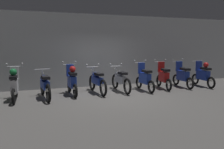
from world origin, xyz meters
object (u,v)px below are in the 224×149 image
(motorbike_slot_9, at_px, (203,74))
(motorbike_slot_5, at_px, (121,80))
(motorbike_slot_8, at_px, (182,76))
(motorbike_slot_4, at_px, (97,81))
(motorbike_slot_6, at_px, (144,78))
(motorbike_slot_2, at_px, (45,85))
(motorbike_slot_7, at_px, (163,77))
(motorbike_slot_1, at_px, (14,84))
(motorbike_slot_3, at_px, (72,80))

(motorbike_slot_9, bearing_deg, motorbike_slot_5, 177.35)
(motorbike_slot_5, xyz_separation_m, motorbike_slot_8, (3.06, -0.02, 0.04))
(motorbike_slot_4, distance_m, motorbike_slot_6, 2.05)
(motorbike_slot_2, xyz_separation_m, motorbike_slot_7, (5.10, 0.25, 0.04))
(motorbike_slot_1, xyz_separation_m, motorbike_slot_8, (7.13, 0.23, -0.04))
(motorbike_slot_1, xyz_separation_m, motorbike_slot_4, (3.05, 0.25, -0.08))
(motorbike_slot_9, bearing_deg, motorbike_slot_1, -179.57)
(motorbike_slot_4, bearing_deg, motorbike_slot_5, 0.14)
(motorbike_slot_3, distance_m, motorbike_slot_9, 6.12)
(motorbike_slot_3, xyz_separation_m, motorbike_slot_5, (2.04, 0.01, -0.08))
(motorbike_slot_2, distance_m, motorbike_slot_6, 4.08)
(motorbike_slot_9, bearing_deg, motorbike_slot_4, 177.91)
(motorbike_slot_2, xyz_separation_m, motorbike_slot_3, (1.02, 0.27, 0.08))
(motorbike_slot_6, xyz_separation_m, motorbike_slot_9, (3.06, -0.01, 0.04))
(motorbike_slot_7, height_order, motorbike_slot_9, motorbike_slot_7)
(motorbike_slot_5, height_order, motorbike_slot_8, motorbike_slot_8)
(motorbike_slot_2, relative_size, motorbike_slot_5, 1.00)
(motorbike_slot_3, height_order, motorbike_slot_8, same)
(motorbike_slot_7, bearing_deg, motorbike_slot_6, -171.49)
(motorbike_slot_2, bearing_deg, motorbike_slot_5, 5.19)
(motorbike_slot_3, height_order, motorbike_slot_7, same)
(motorbike_slot_3, distance_m, motorbike_slot_5, 2.04)
(motorbike_slot_5, bearing_deg, motorbike_slot_4, -179.86)
(motorbike_slot_6, height_order, motorbike_slot_7, same)
(motorbike_slot_8, height_order, motorbike_slot_9, motorbike_slot_8)
(motorbike_slot_8, bearing_deg, motorbike_slot_6, -175.48)
(motorbike_slot_2, distance_m, motorbike_slot_5, 3.07)
(motorbike_slot_6, relative_size, motorbike_slot_8, 1.00)
(motorbike_slot_1, height_order, motorbike_slot_5, motorbike_slot_1)
(motorbike_slot_5, bearing_deg, motorbike_slot_1, -176.48)
(motorbike_slot_3, relative_size, motorbike_slot_8, 1.00)
(motorbike_slot_5, bearing_deg, motorbike_slot_2, -174.81)
(motorbike_slot_8, bearing_deg, motorbike_slot_2, -177.60)
(motorbike_slot_3, xyz_separation_m, motorbike_slot_6, (3.06, -0.17, -0.04))
(motorbike_slot_1, distance_m, motorbike_slot_2, 1.02)
(motorbike_slot_2, bearing_deg, motorbike_slot_8, 2.40)
(motorbike_slot_4, bearing_deg, motorbike_slot_9, -2.09)
(motorbike_slot_9, bearing_deg, motorbike_slot_8, 170.69)
(motorbike_slot_3, xyz_separation_m, motorbike_slot_9, (6.12, -0.18, -0.00))
(motorbike_slot_3, bearing_deg, motorbike_slot_4, 0.52)
(motorbike_slot_1, distance_m, motorbike_slot_5, 4.08)
(motorbike_slot_1, xyz_separation_m, motorbike_slot_7, (6.12, 0.22, -0.04))
(motorbike_slot_1, distance_m, motorbike_slot_3, 2.05)
(motorbike_slot_6, bearing_deg, motorbike_slot_8, 4.52)
(motorbike_slot_1, xyz_separation_m, motorbike_slot_2, (1.02, -0.03, -0.08))
(motorbike_slot_2, height_order, motorbike_slot_4, motorbike_slot_4)
(motorbike_slot_2, relative_size, motorbike_slot_9, 1.16)
(motorbike_slot_3, bearing_deg, motorbike_slot_9, -1.66)
(motorbike_slot_1, relative_size, motorbike_slot_5, 0.86)
(motorbike_slot_1, height_order, motorbike_slot_9, motorbike_slot_1)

